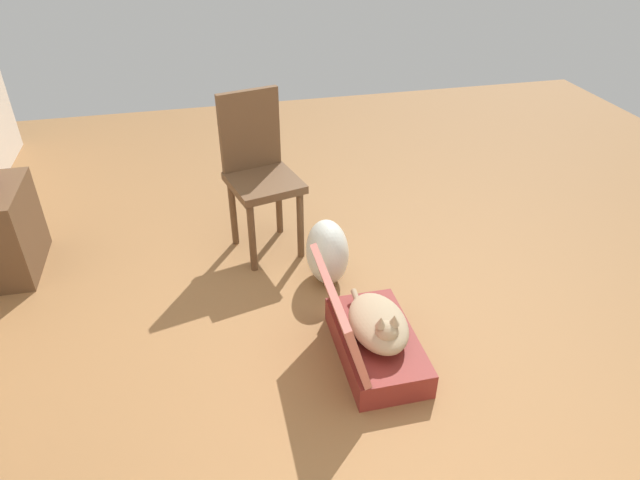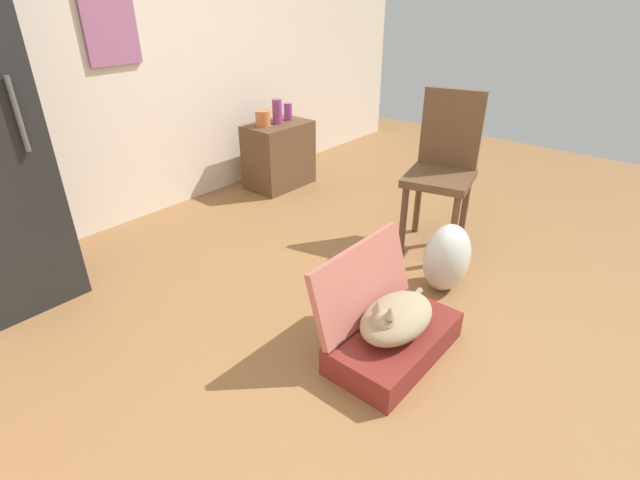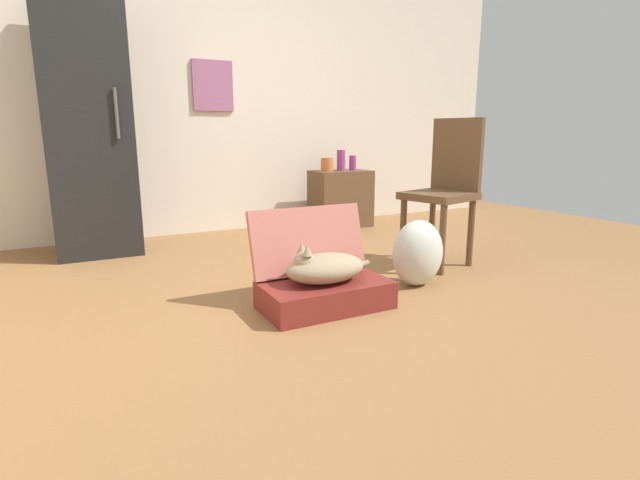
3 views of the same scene
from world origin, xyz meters
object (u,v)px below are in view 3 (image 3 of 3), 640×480
(cat, at_px, (324,267))
(vase_round, at_px, (341,160))
(side_table, at_px, (341,199))
(vase_short, at_px, (353,163))
(chair, at_px, (445,187))
(suitcase_base, at_px, (325,295))
(vase_tall, at_px, (327,164))
(plastic_bag_white, at_px, (418,253))
(refrigerator, at_px, (88,127))

(cat, relative_size, vase_round, 2.59)
(vase_round, bearing_deg, cat, -122.17)
(cat, height_order, side_table, side_table)
(vase_round, bearing_deg, vase_short, 4.61)
(vase_round, distance_m, chair, 1.59)
(suitcase_base, height_order, side_table, side_table)
(vase_short, relative_size, vase_round, 0.72)
(vase_short, distance_m, chair, 1.61)
(cat, height_order, vase_tall, vase_tall)
(side_table, bearing_deg, vase_tall, 169.12)
(side_table, height_order, chair, chair)
(cat, bearing_deg, vase_short, 55.16)
(suitcase_base, height_order, plastic_bag_white, plastic_bag_white)
(plastic_bag_white, distance_m, vase_tall, 2.02)
(suitcase_base, bearing_deg, vase_short, 55.36)
(plastic_bag_white, xyz_separation_m, vase_tall, (0.42, 1.93, 0.42))
(cat, bearing_deg, side_table, 57.84)
(vase_tall, bearing_deg, vase_round, -11.40)
(side_table, distance_m, vase_short, 0.38)
(cat, relative_size, plastic_bag_white, 1.28)
(refrigerator, xyz_separation_m, vase_tall, (2.08, 0.08, -0.34))
(plastic_bag_white, bearing_deg, chair, 33.73)
(suitcase_base, height_order, refrigerator, refrigerator)
(cat, relative_size, refrigerator, 0.27)
(refrigerator, distance_m, vase_tall, 2.11)
(refrigerator, relative_size, chair, 1.88)
(vase_round, bearing_deg, side_table, 90.00)
(suitcase_base, height_order, vase_round, vase_round)
(vase_tall, bearing_deg, cat, -118.83)
(plastic_bag_white, xyz_separation_m, vase_round, (0.56, 1.90, 0.45))
(refrigerator, bearing_deg, vase_tall, 2.12)
(plastic_bag_white, relative_size, vase_round, 2.03)
(plastic_bag_white, height_order, vase_short, vase_short)
(refrigerator, distance_m, chair, 2.67)
(vase_short, height_order, chair, chair)
(cat, height_order, vase_round, vase_round)
(chair, bearing_deg, suitcase_base, -84.53)
(cat, height_order, vase_short, vase_short)
(side_table, bearing_deg, plastic_bag_white, -106.32)
(side_table, bearing_deg, chair, -92.72)
(plastic_bag_white, height_order, chair, chair)
(suitcase_base, relative_size, vase_tall, 5.29)
(suitcase_base, relative_size, chair, 0.66)
(side_table, bearing_deg, vase_round, -90.00)
(cat, xyz_separation_m, side_table, (1.26, 2.00, 0.05))
(cat, xyz_separation_m, refrigerator, (-0.97, 1.95, 0.73))
(suitcase_base, xyz_separation_m, refrigerator, (-0.98, 1.95, 0.89))
(plastic_bag_white, height_order, side_table, side_table)
(chair, bearing_deg, cat, -84.69)
(suitcase_base, height_order, chair, chair)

